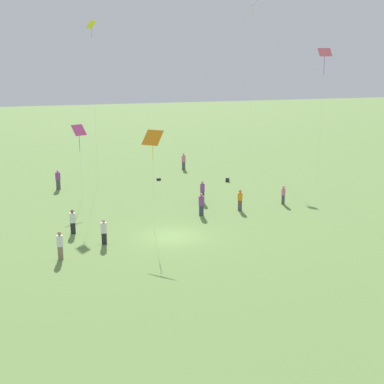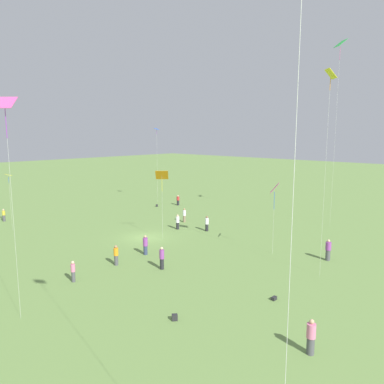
% 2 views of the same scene
% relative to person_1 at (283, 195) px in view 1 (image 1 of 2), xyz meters
% --- Properties ---
extents(ground_plane, '(240.00, 240.00, 0.00)m').
position_rel_person_1_xyz_m(ground_plane, '(5.26, -11.36, -0.82)').
color(ground_plane, '#6B8E47').
extents(person_1, '(0.46, 0.46, 1.61)m').
position_rel_person_1_xyz_m(person_1, '(0.00, 0.00, 0.00)').
color(person_1, '#4C4C51').
rests_on(person_1, ground_plane).
extents(person_2, '(0.55, 0.55, 1.87)m').
position_rel_person_1_xyz_m(person_2, '(-2.87, -6.24, 0.12)').
color(person_2, '#232328').
rests_on(person_2, ground_plane).
extents(person_3, '(0.56, 0.56, 1.73)m').
position_rel_person_1_xyz_m(person_3, '(2.29, -17.82, 0.04)').
color(person_3, '#232328').
rests_on(person_3, ground_plane).
extents(person_4, '(0.52, 0.52, 1.74)m').
position_rel_person_1_xyz_m(person_4, '(7.12, -19.16, 0.05)').
color(person_4, '#847056').
rests_on(person_4, ground_plane).
extents(person_5, '(0.49, 0.49, 1.72)m').
position_rel_person_1_xyz_m(person_5, '(0.62, -4.28, 0.04)').
color(person_5, '#4C4C51').
rests_on(person_5, ground_plane).
extents(person_7, '(0.55, 0.55, 1.80)m').
position_rel_person_1_xyz_m(person_7, '(0.96, -7.74, 0.07)').
color(person_7, '#333D5B').
rests_on(person_7, ground_plane).
extents(person_8, '(0.51, 0.51, 1.85)m').
position_rel_person_1_xyz_m(person_8, '(-17.03, -3.28, 0.09)').
color(person_8, '#4C4C51').
rests_on(person_8, ground_plane).
extents(person_9, '(0.47, 0.47, 1.72)m').
position_rel_person_1_xyz_m(person_9, '(5.27, -16.15, 0.03)').
color(person_9, '#232328').
rests_on(person_9, ground_plane).
extents(person_10, '(0.61, 0.61, 1.87)m').
position_rel_person_1_xyz_m(person_10, '(-11.83, -17.50, 0.10)').
color(person_10, '#4C4C51').
rests_on(person_10, ground_plane).
extents(kite_0, '(1.55, 1.54, 7.18)m').
position_rel_person_1_xyz_m(kite_0, '(3.62, -12.29, 5.77)').
color(kite_0, orange).
rests_on(kite_0, ground_plane).
extents(kite_1, '(0.91, 0.78, 18.72)m').
position_rel_person_1_xyz_m(kite_1, '(-20.92, 6.63, 16.35)').
color(kite_1, black).
rests_on(kite_1, ground_plane).
extents(kite_4, '(1.08, 1.07, 15.44)m').
position_rel_person_1_xyz_m(kite_4, '(-12.86, -13.59, 13.52)').
color(kite_4, yellow).
rests_on(kite_4, ground_plane).
extents(kite_6, '(1.43, 1.41, 12.90)m').
position_rel_person_1_xyz_m(kite_6, '(-2.72, 5.01, 11.33)').
color(kite_6, '#E54C99').
rests_on(kite_6, ground_plane).
extents(kite_8, '(1.16, 1.33, 6.52)m').
position_rel_person_1_xyz_m(kite_8, '(-7.33, -15.88, 5.11)').
color(kite_8, '#E54C99').
rests_on(kite_8, ground_plane).
extents(picnic_bag_1, '(0.24, 0.40, 0.23)m').
position_rel_person_1_xyz_m(picnic_bag_1, '(-12.50, -7.45, -0.70)').
color(picnic_bag_1, '#262628').
rests_on(picnic_bag_1, ground_plane).
extents(picnic_bag_2, '(0.41, 0.42, 0.38)m').
position_rel_person_1_xyz_m(picnic_bag_2, '(-9.65, -1.05, -0.63)').
color(picnic_bag_2, '#262628').
rests_on(picnic_bag_2, ground_plane).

